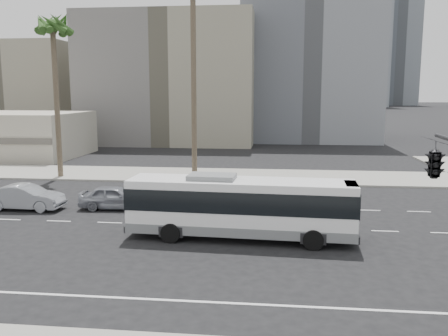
# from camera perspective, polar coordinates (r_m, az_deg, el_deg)

# --- Properties ---
(ground) EXTENTS (700.00, 700.00, 0.00)m
(ground) POSITION_cam_1_polar(r_m,az_deg,el_deg) (26.13, -1.00, -7.00)
(ground) COLOR black
(ground) RESTS_ON ground
(sidewalk_north) EXTENTS (120.00, 7.00, 0.15)m
(sidewalk_north) POSITION_cam_1_polar(r_m,az_deg,el_deg) (41.16, 1.74, -0.95)
(sidewalk_north) COLOR gray
(sidewalk_north) RESTS_ON ground
(midrise_beige_west) EXTENTS (24.00, 18.00, 18.00)m
(midrise_beige_west) POSITION_cam_1_polar(r_m,az_deg,el_deg) (71.56, -6.07, 10.43)
(midrise_beige_west) COLOR slate
(midrise_beige_west) RESTS_ON ground
(midrise_gray_center) EXTENTS (20.00, 20.00, 26.00)m
(midrise_gray_center) POSITION_cam_1_polar(r_m,az_deg,el_deg) (77.27, 10.12, 13.21)
(midrise_gray_center) COLOR slate
(midrise_gray_center) RESTS_ON ground
(midrise_beige_far) EXTENTS (18.00, 16.00, 15.00)m
(midrise_beige_far) POSITION_cam_1_polar(r_m,az_deg,el_deg) (85.49, -22.78, 8.55)
(midrise_beige_far) COLOR slate
(midrise_beige_far) RESTS_ON ground
(civic_tower) EXTENTS (42.00, 42.00, 129.00)m
(civic_tower) POSITION_cam_1_polar(r_m,az_deg,el_deg) (276.76, 5.39, 15.58)
(civic_tower) COLOR beige
(civic_tower) RESTS_ON ground
(highrise_right) EXTENTS (26.00, 26.00, 70.00)m
(highrise_right) POSITION_cam_1_polar(r_m,az_deg,el_deg) (259.80, 16.08, 14.86)
(highrise_right) COLOR #565D65
(highrise_right) RESTS_ON ground
(highrise_far) EXTENTS (22.00, 22.00, 60.00)m
(highrise_far) POSITION_cam_1_polar(r_m,az_deg,el_deg) (293.51, 19.97, 12.99)
(highrise_far) COLOR #565D65
(highrise_far) RESTS_ON ground
(city_bus) EXTENTS (11.32, 3.09, 3.22)m
(city_bus) POSITION_cam_1_polar(r_m,az_deg,el_deg) (23.58, 2.01, -4.53)
(city_bus) COLOR white
(city_bus) RESTS_ON ground
(car_a) EXTENTS (2.00, 4.48, 1.50)m
(car_a) POSITION_cam_1_polar(r_m,az_deg,el_deg) (30.51, -12.98, -3.44)
(car_a) COLOR gray
(car_a) RESTS_ON ground
(car_b) EXTENTS (1.72, 4.78, 1.57)m
(car_b) POSITION_cam_1_polar(r_m,az_deg,el_deg) (32.06, -22.78, -3.26)
(car_b) COLOR gray
(car_b) RESTS_ON ground
(traffic_signal) EXTENTS (2.81, 3.70, 6.12)m
(traffic_signal) POSITION_cam_1_polar(r_m,az_deg,el_deg) (14.69, 24.35, -0.08)
(traffic_signal) COLOR #262628
(traffic_signal) RESTS_ON ground
(palm_mid) EXTENTS (4.44, 4.44, 13.73)m
(palm_mid) POSITION_cam_1_polar(r_m,az_deg,el_deg) (42.66, -19.91, 15.44)
(palm_mid) COLOR brown
(palm_mid) RESTS_ON ground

